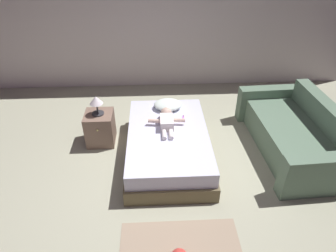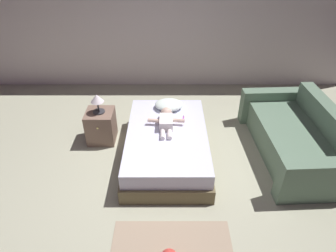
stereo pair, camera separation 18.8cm
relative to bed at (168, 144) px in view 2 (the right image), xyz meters
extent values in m
plane|color=#A9A98F|center=(-0.20, -0.61, -0.21)|extent=(8.00, 8.00, 0.00)
cube|color=silver|center=(-0.20, 2.39, 1.19)|extent=(8.00, 0.12, 2.80)
cube|color=brown|center=(0.00, 0.00, -0.10)|extent=(1.17, 1.87, 0.22)
cube|color=silver|center=(0.00, 0.00, 0.11)|extent=(1.12, 1.80, 0.22)
ellipsoid|color=white|center=(0.03, 0.64, 0.28)|extent=(0.44, 0.36, 0.13)
cube|color=white|center=(-0.01, 0.14, 0.29)|extent=(0.19, 0.29, 0.14)
sphere|color=beige|center=(-0.01, 0.36, 0.31)|extent=(0.17, 0.17, 0.17)
cylinder|color=beige|center=(-0.19, 0.18, 0.29)|extent=(0.19, 0.08, 0.06)
cylinder|color=beige|center=(0.16, 0.18, 0.29)|extent=(0.18, 0.08, 0.06)
cylinder|color=white|center=(-0.06, -0.10, 0.25)|extent=(0.06, 0.20, 0.06)
cylinder|color=white|center=(0.04, -0.10, 0.25)|extent=(0.06, 0.20, 0.06)
cube|color=#AB2FA4|center=(0.24, 0.33, 0.23)|extent=(0.04, 0.15, 0.01)
cube|color=white|center=(0.26, 0.40, 0.24)|extent=(0.02, 0.03, 0.01)
cube|color=slate|center=(1.77, 0.07, 0.00)|extent=(0.83, 1.61, 0.43)
cube|color=slate|center=(2.25, 0.09, 0.17)|extent=(0.28, 1.58, 0.77)
cube|color=slate|center=(1.72, 0.96, 0.08)|extent=(0.96, 0.25, 0.59)
cube|color=slate|center=(1.81, -0.81, 0.08)|extent=(0.96, 0.25, 0.59)
cube|color=#7F6253|center=(-1.02, 0.41, 0.04)|extent=(0.42, 0.42, 0.51)
sphere|color=tan|center=(-1.02, 0.18, 0.15)|extent=(0.03, 0.03, 0.03)
cylinder|color=#333338|center=(-1.02, 0.41, 0.30)|extent=(0.18, 0.18, 0.02)
cylinder|color=#333338|center=(-1.02, 0.41, 0.39)|extent=(0.02, 0.02, 0.16)
cone|color=silver|center=(-1.02, 0.41, 0.53)|extent=(0.19, 0.19, 0.12)
camera|label=1|loc=(-0.17, -3.39, 2.66)|focal=31.95mm
camera|label=2|loc=(0.02, -3.40, 2.66)|focal=31.95mm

